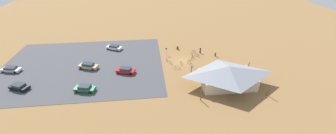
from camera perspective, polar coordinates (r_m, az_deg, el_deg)
ground at (r=56.71m, az=3.60°, el=1.49°), size 160.00×160.00×0.00m
parking_lot_asphalt at (r=58.95m, az=-21.94°, el=0.38°), size 40.68×30.74×0.05m
bike_pavilion at (r=47.76m, az=15.79°, el=-1.93°), size 14.51×9.78×4.69m
trash_bin at (r=63.30m, az=2.57°, el=5.18°), size 0.60×0.60×0.90m
lot_sign at (r=59.43m, az=-0.48°, el=4.50°), size 0.56×0.08×2.20m
bicycle_blue_edge_north at (r=56.87m, az=-0.34°, el=2.04°), size 0.48×1.70×0.75m
bicycle_green_yard_left at (r=60.06m, az=6.40°, el=3.47°), size 0.52×1.66×0.83m
bicycle_white_mid_cluster at (r=53.01m, az=2.48°, el=-0.23°), size 1.72×0.50×0.81m
bicycle_orange_yard_center at (r=59.47m, az=7.95°, el=3.11°), size 1.12×1.35×0.84m
bicycle_teal_near_sign at (r=56.15m, az=5.72°, el=1.50°), size 1.21×1.16×0.82m
bicycle_purple_edge_south at (r=61.51m, az=6.96°, el=4.14°), size 0.88×1.61×0.86m
bicycle_black_lone_west at (r=55.05m, az=3.65°, el=0.99°), size 0.71×1.58×0.85m
bicycle_red_front_row at (r=58.13m, az=6.70°, el=2.54°), size 1.38×1.24×0.93m
bicycle_silver_by_bin at (r=54.37m, az=6.45°, el=0.42°), size 0.57×1.73×0.76m
bicycle_yellow_trailside at (r=55.02m, az=0.76°, el=1.01°), size 0.77×1.51×0.81m
car_red_front_row at (r=52.23m, az=-11.32°, el=-0.87°), size 4.80×2.98×1.41m
car_white_by_curb at (r=65.00m, az=-14.26°, el=5.19°), size 4.95×3.70×1.29m
car_silver_far_end at (r=64.47m, az=-36.56°, el=-0.46°), size 4.97×2.75×1.26m
car_black_near_entry at (r=55.69m, az=-35.07°, el=-4.32°), size 4.62×3.39×1.30m
car_tan_end_stall at (r=56.63m, az=-20.62°, el=0.30°), size 5.10×3.25×1.51m
car_green_back_corner at (r=48.41m, az=-21.45°, el=-5.33°), size 4.62×2.66×1.38m
visitor_crossing_yard at (r=61.46m, az=8.66°, el=4.53°), size 0.39×0.40×1.75m
visitor_near_lot at (r=60.44m, az=12.62°, el=3.62°), size 0.39×0.40×1.67m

